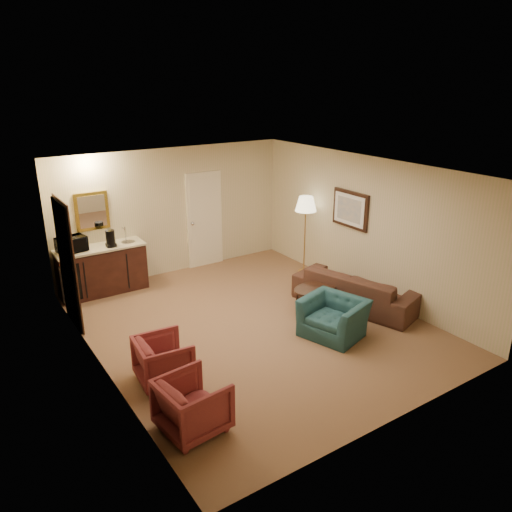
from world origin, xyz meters
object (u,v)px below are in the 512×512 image
(waste_bin, at_px, (139,278))
(rose_chair_far, at_px, (193,403))
(rose_chair_near, at_px, (163,358))
(sofa, at_px, (356,283))
(teal_armchair, at_px, (334,311))
(floor_lamp, at_px, (305,235))
(coffee_table, at_px, (315,300))
(wetbar_cabinet, at_px, (102,270))
(microwave, at_px, (71,243))
(coffee_maker, at_px, (110,239))

(waste_bin, bearing_deg, rose_chair_far, -103.21)
(rose_chair_near, height_order, waste_bin, rose_chair_near)
(sofa, distance_m, teal_armchair, 1.22)
(floor_lamp, bearing_deg, rose_chair_near, -152.93)
(sofa, bearing_deg, rose_chair_far, 92.27)
(coffee_table, relative_size, waste_bin, 2.57)
(wetbar_cabinet, distance_m, microwave, 0.80)
(rose_chair_near, bearing_deg, coffee_table, -75.54)
(rose_chair_far, bearing_deg, microwave, -4.48)
(rose_chair_near, bearing_deg, microwave, 9.49)
(rose_chair_far, relative_size, waste_bin, 2.30)
(microwave, bearing_deg, coffee_table, -52.18)
(rose_chair_far, height_order, floor_lamp, floor_lamp)
(rose_chair_far, bearing_deg, sofa, -76.53)
(sofa, bearing_deg, teal_armchair, 101.79)
(sofa, height_order, microwave, microwave)
(wetbar_cabinet, relative_size, teal_armchair, 1.74)
(microwave, bearing_deg, coffee_maker, -19.66)
(rose_chair_far, bearing_deg, floor_lamp, -58.85)
(wetbar_cabinet, distance_m, coffee_maker, 0.66)
(rose_chair_far, relative_size, coffee_maker, 2.32)
(sofa, relative_size, waste_bin, 6.93)
(sofa, bearing_deg, microwave, 35.52)
(rose_chair_near, relative_size, floor_lamp, 0.43)
(teal_armchair, xyz_separation_m, coffee_maker, (-2.35, 3.60, 0.67))
(wetbar_cabinet, bearing_deg, teal_armchair, -55.72)
(microwave, bearing_deg, waste_bin, -13.92)
(wetbar_cabinet, distance_m, teal_armchair, 4.49)
(wetbar_cabinet, relative_size, rose_chair_far, 2.22)
(coffee_maker, bearing_deg, microwave, -179.47)
(rose_chair_far, bearing_deg, coffee_maker, -13.28)
(rose_chair_near, xyz_separation_m, microwave, (-0.25, 3.41, 0.74))
(rose_chair_near, height_order, rose_chair_far, rose_chair_far)
(rose_chair_near, xyz_separation_m, waste_bin, (0.92, 3.35, -0.19))
(floor_lamp, distance_m, coffee_maker, 3.87)
(floor_lamp, bearing_deg, coffee_table, -123.10)
(teal_armchair, bearing_deg, waste_bin, -170.23)
(floor_lamp, height_order, coffee_maker, floor_lamp)
(coffee_maker, bearing_deg, floor_lamp, -8.79)
(waste_bin, height_order, microwave, microwave)
(floor_lamp, distance_m, microwave, 4.55)
(wetbar_cabinet, xyz_separation_m, rose_chair_near, (-0.25, -3.42, -0.11))
(wetbar_cabinet, distance_m, rose_chair_near, 3.43)
(wetbar_cabinet, xyz_separation_m, rose_chair_far, (-0.38, -4.53, -0.09))
(rose_chair_near, relative_size, coffee_maker, 2.22)
(sofa, xyz_separation_m, coffee_maker, (-3.42, 3.01, 0.64))
(wetbar_cabinet, distance_m, sofa, 4.76)
(rose_chair_far, xyz_separation_m, coffee_maker, (0.56, 4.42, 0.71))
(waste_bin, relative_size, coffee_maker, 1.01)
(wetbar_cabinet, relative_size, sofa, 0.74)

